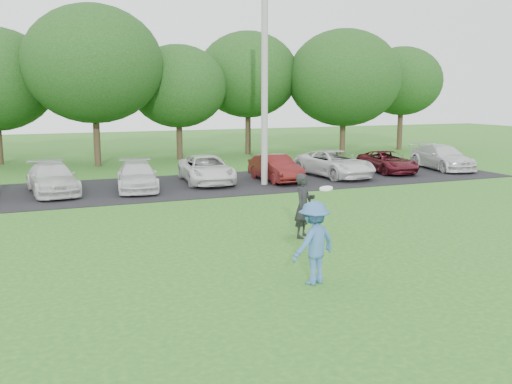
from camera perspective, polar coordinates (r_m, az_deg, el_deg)
ground at (r=12.67m, az=6.08°, el=-8.32°), size 100.00×100.00×0.00m
parking_lot at (r=24.58m, az=-8.43°, el=0.54°), size 32.00×6.50×0.03m
utility_pole at (r=24.58m, az=0.87°, el=13.26°), size 0.28×0.28×10.82m
frisbee_player at (r=11.94m, az=5.82°, el=-5.06°), size 1.28×0.99×2.08m
camera_bystander at (r=15.72m, az=4.74°, el=-1.37°), size 0.77×0.74×1.78m
parked_cars at (r=24.73m, az=-6.50°, el=2.06°), size 31.12×5.08×1.25m
tree_row at (r=34.13m, az=-10.16°, el=11.31°), size 42.39×9.85×8.64m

